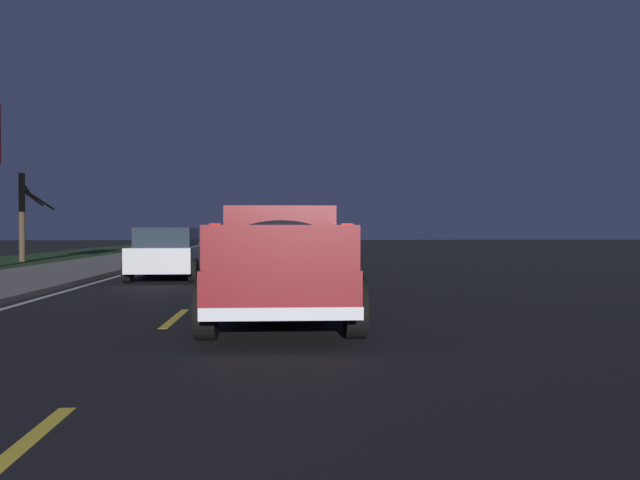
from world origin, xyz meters
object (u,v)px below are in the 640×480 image
(sedan_black, at_px, (273,256))
(bare_tree_far, at_px, (23,214))
(sedan_silver, at_px, (168,253))
(pickup_truck, at_px, (280,260))

(sedan_black, distance_m, bare_tree_far, 18.22)
(sedan_silver, bearing_deg, sedan_black, -125.92)
(pickup_truck, bearing_deg, sedan_black, 1.60)
(bare_tree_far, bearing_deg, pickup_truck, -150.27)
(bare_tree_far, bearing_deg, sedan_silver, -143.40)
(sedan_black, xyz_separation_m, bare_tree_far, (13.85, 11.74, 1.42))
(pickup_truck, xyz_separation_m, bare_tree_far, (20.91, 11.94, 1.23))
(pickup_truck, bearing_deg, sedan_silver, 19.74)
(sedan_silver, distance_m, bare_tree_far, 14.47)
(pickup_truck, relative_size, sedan_silver, 1.22)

